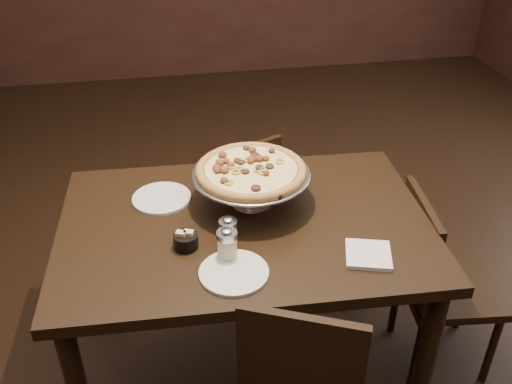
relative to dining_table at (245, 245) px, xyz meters
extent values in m
cube|color=black|center=(-0.01, 0.11, -0.72)|extent=(6.00, 7.00, 0.02)
cube|color=black|center=(0.00, 0.00, 0.09)|extent=(1.36, 0.94, 0.04)
cylinder|color=black|center=(0.58, -0.40, -0.33)|extent=(0.07, 0.07, 0.78)
cylinder|color=black|center=(-0.58, 0.40, -0.33)|extent=(0.07, 0.07, 0.78)
cylinder|color=black|center=(0.61, 0.35, -0.33)|extent=(0.07, 0.07, 0.78)
cylinder|color=silver|center=(0.04, 0.10, 0.11)|extent=(0.15, 0.15, 0.01)
cylinder|color=silver|center=(0.04, 0.10, 0.18)|extent=(0.03, 0.03, 0.12)
cylinder|color=silver|center=(0.04, 0.10, 0.24)|extent=(0.11, 0.11, 0.01)
cylinder|color=#97979C|center=(0.04, 0.10, 0.24)|extent=(0.42, 0.42, 0.01)
torus|color=#97979C|center=(0.04, 0.10, 0.24)|extent=(0.43, 0.43, 0.01)
cylinder|color=#94552C|center=(0.04, 0.10, 0.25)|extent=(0.39, 0.39, 0.01)
torus|color=#94552C|center=(0.04, 0.10, 0.26)|extent=(0.40, 0.40, 0.03)
cylinder|color=#DCB979|center=(0.04, 0.10, 0.26)|extent=(0.33, 0.33, 0.01)
cylinder|color=#FAEDC2|center=(-0.09, -0.19, 0.15)|extent=(0.06, 0.06, 0.08)
cylinder|color=silver|center=(-0.09, -0.19, 0.20)|extent=(0.07, 0.07, 0.02)
ellipsoid|color=silver|center=(-0.09, -0.19, 0.22)|extent=(0.04, 0.04, 0.01)
cylinder|color=#97270D|center=(-0.08, -0.12, 0.15)|extent=(0.06, 0.06, 0.08)
cylinder|color=silver|center=(-0.08, -0.12, 0.20)|extent=(0.06, 0.06, 0.02)
ellipsoid|color=silver|center=(-0.08, -0.12, 0.21)|extent=(0.03, 0.03, 0.01)
cylinder|color=black|center=(-0.22, -0.11, 0.13)|extent=(0.08, 0.08, 0.05)
cube|color=#D5C17B|center=(-0.23, -0.11, 0.15)|extent=(0.04, 0.03, 0.06)
cube|color=#D5C17B|center=(-0.21, -0.11, 0.15)|extent=(0.04, 0.03, 0.06)
cube|color=white|center=(0.37, -0.27, 0.12)|extent=(0.18, 0.18, 0.02)
cylinder|color=silver|center=(-0.29, 0.20, 0.11)|extent=(0.22, 0.22, 0.01)
cylinder|color=silver|center=(-0.08, -0.27, 0.11)|extent=(0.22, 0.22, 0.01)
cone|color=silver|center=(0.14, -0.04, 0.25)|extent=(0.14, 0.14, 0.00)
cylinder|color=black|center=(0.14, -0.04, 0.25)|extent=(0.08, 0.10, 0.02)
cube|color=black|center=(0.03, 0.73, -0.33)|extent=(0.50, 0.50, 0.04)
cube|color=black|center=(0.10, 0.58, -0.10)|extent=(0.36, 0.18, 0.40)
cylinder|color=black|center=(0.11, 0.94, -0.53)|extent=(0.03, 0.03, 0.37)
cylinder|color=black|center=(-0.17, 0.81, -0.53)|extent=(0.03, 0.03, 0.37)
cylinder|color=black|center=(0.23, 0.66, -0.53)|extent=(0.03, 0.03, 0.37)
cylinder|color=black|center=(-0.04, 0.53, -0.53)|extent=(0.03, 0.03, 0.37)
cube|color=black|center=(0.08, -0.51, -0.08)|extent=(0.37, 0.19, 0.41)
cube|color=black|center=(0.86, -0.03, -0.32)|extent=(0.43, 0.43, 0.04)
cube|color=black|center=(0.68, -0.01, -0.08)|extent=(0.07, 0.39, 0.41)
cylinder|color=black|center=(1.00, -0.21, -0.52)|extent=(0.03, 0.03, 0.38)
cylinder|color=black|center=(1.03, 0.11, -0.52)|extent=(0.03, 0.03, 0.38)
cylinder|color=black|center=(0.68, -0.17, -0.52)|extent=(0.03, 0.03, 0.38)
cylinder|color=black|center=(0.72, 0.14, -0.52)|extent=(0.03, 0.03, 0.38)
camera|label=1|loc=(-0.26, -1.63, 1.30)|focal=40.00mm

